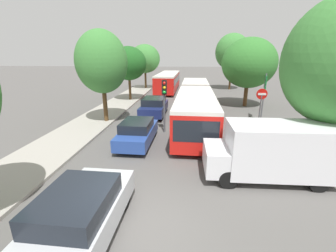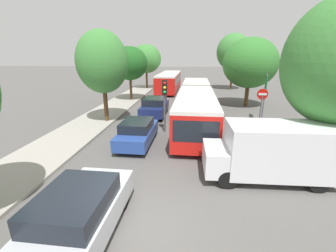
{
  "view_description": "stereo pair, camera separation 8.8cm",
  "coord_description": "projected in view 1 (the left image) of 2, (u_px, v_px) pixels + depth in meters",
  "views": [
    {
      "loc": [
        1.29,
        -5.25,
        4.84
      ],
      "look_at": [
        0.2,
        6.28,
        1.2
      ],
      "focal_mm": 24.0,
      "sensor_mm": 36.0,
      "label": 1
    },
    {
      "loc": [
        1.37,
        -5.24,
        4.84
      ],
      "look_at": [
        0.2,
        6.28,
        1.2
      ],
      "focal_mm": 24.0,
      "sensor_mm": 36.0,
      "label": 2
    }
  ],
  "objects": [
    {
      "name": "direction_sign_post",
      "position": [
        265.0,
        88.0,
        16.65
      ],
      "size": [
        0.38,
        1.38,
        3.6
      ],
      "rotation": [
        0.0,
        0.0,
        2.91
      ],
      "color": "#56595E",
      "rests_on": "ground"
    },
    {
      "name": "queued_car_blue",
      "position": [
        137.0,
        132.0,
        12.68
      ],
      "size": [
        1.77,
        4.04,
        1.39
      ],
      "rotation": [
        0.0,
        0.0,
        1.55
      ],
      "color": "#284799",
      "rests_on": "ground"
    },
    {
      "name": "ground_plane",
      "position": [
        141.0,
        229.0,
        6.55
      ],
      "size": [
        200.0,
        200.0,
        0.0
      ],
      "primitive_type": "plane",
      "color": "#565451"
    },
    {
      "name": "articulated_bus",
      "position": [
        195.0,
        100.0,
        18.02
      ],
      "size": [
        2.74,
        16.31,
        2.42
      ],
      "rotation": [
        0.0,
        0.0,
        -1.59
      ],
      "color": "red",
      "rests_on": "ground"
    },
    {
      "name": "city_bus_rear",
      "position": [
        168.0,
        81.0,
        32.04
      ],
      "size": [
        2.71,
        11.51,
        2.47
      ],
      "rotation": [
        0.0,
        0.0,
        1.56
      ],
      "color": "red",
      "rests_on": "ground"
    },
    {
      "name": "tree_left_far",
      "position": [
        129.0,
        63.0,
        24.02
      ],
      "size": [
        3.81,
        3.81,
        5.81
      ],
      "color": "#51381E",
      "rests_on": "ground"
    },
    {
      "name": "white_van",
      "position": [
        273.0,
        150.0,
        8.92
      ],
      "size": [
        5.04,
        2.09,
        2.31
      ],
      "rotation": [
        0.0,
        0.0,
        3.16
      ],
      "color": "silver",
      "rests_on": "ground"
    },
    {
      "name": "no_entry_sign",
      "position": [
        261.0,
        103.0,
        14.65
      ],
      "size": [
        0.7,
        0.08,
        2.82
      ],
      "rotation": [
        0.0,
        0.0,
        -1.57
      ],
      "color": "#56595E",
      "rests_on": "ground"
    },
    {
      "name": "tree_left_distant",
      "position": [
        145.0,
        60.0,
        33.06
      ],
      "size": [
        4.39,
        4.39,
        6.44
      ],
      "color": "#51381E",
      "rests_on": "ground"
    },
    {
      "name": "traffic_light",
      "position": [
        164.0,
        95.0,
        14.1
      ],
      "size": [
        0.35,
        0.38,
        3.4
      ],
      "rotation": [
        0.0,
        0.0,
        -1.43
      ],
      "color": "#56595E",
      "rests_on": "ground"
    },
    {
      "name": "tree_right_far",
      "position": [
        233.0,
        53.0,
        32.11
      ],
      "size": [
        4.79,
        4.79,
        7.89
      ],
      "color": "#51381E",
      "rests_on": "ground"
    },
    {
      "name": "queued_car_silver",
      "position": [
        79.0,
        215.0,
        5.99
      ],
      "size": [
        1.92,
        4.39,
        1.51
      ],
      "rotation": [
        0.0,
        0.0,
        1.55
      ],
      "color": "#B7BABF",
      "rests_on": "ground"
    },
    {
      "name": "tree_right_mid",
      "position": [
        248.0,
        64.0,
        21.42
      ],
      "size": [
        5.11,
        5.11,
        6.51
      ],
      "color": "#51381E",
      "rests_on": "ground"
    },
    {
      "name": "tree_left_mid",
      "position": [
        102.0,
        62.0,
        15.73
      ],
      "size": [
        3.61,
        3.61,
        6.6
      ],
      "color": "#51381E",
      "rests_on": "ground"
    },
    {
      "name": "kerb_strip_left",
      "position": [
        107.0,
        112.0,
        19.94
      ],
      "size": [
        3.2,
        37.12,
        0.14
      ],
      "primitive_type": "cube",
      "color": "#9E998E",
      "rests_on": "ground"
    },
    {
      "name": "queued_car_navy",
      "position": [
        154.0,
        107.0,
        18.74
      ],
      "size": [
        1.94,
        4.42,
        1.52
      ],
      "rotation": [
        0.0,
        0.0,
        1.55
      ],
      "color": "navy",
      "rests_on": "ground"
    }
  ]
}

